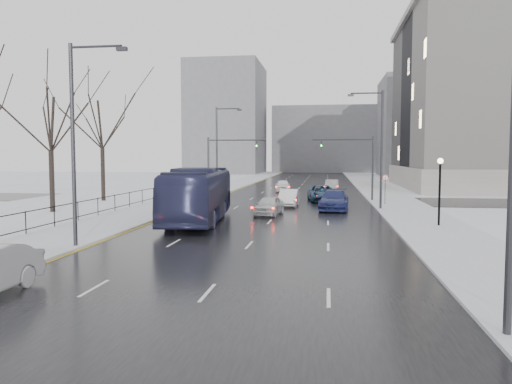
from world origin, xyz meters
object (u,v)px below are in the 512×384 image
at_px(bus, 199,195).
at_px(sedan_right_distant, 332,185).
at_px(sedan_center_far, 283,186).
at_px(lamppost_r_mid, 440,182).
at_px(mast_signal_left, 218,160).
at_px(sedan_right_far, 334,200).
at_px(streetlight_r_mid, 379,143).
at_px(sedan_right_cross, 323,193).
at_px(tree_park_d, 53,213).
at_px(no_uturn_sign, 385,181).
at_px(streetlight_l_far, 219,146).
at_px(mast_signal_right, 362,161).
at_px(streetlight_r_near, 505,114).
at_px(sedan_right_near, 289,198).
at_px(tree_park_e, 104,202).
at_px(streetlight_l_near, 77,135).
at_px(sedan_center_near, 269,205).

height_order(bus, sedan_right_distant, bus).
height_order(sedan_center_far, sedan_right_distant, sedan_center_far).
bearing_deg(sedan_center_far, lamppost_r_mid, -71.59).
relative_size(lamppost_r_mid, sedan_right_distant, 0.96).
xyz_separation_m(mast_signal_left, sedan_right_far, (11.83, -8.76, -3.23)).
xyz_separation_m(streetlight_r_mid, sedan_right_cross, (-4.67, 6.86, -4.77)).
xyz_separation_m(tree_park_d, no_uturn_sign, (27.00, 10.00, 2.30)).
relative_size(streetlight_l_far, mast_signal_right, 1.54).
bearing_deg(sedan_center_far, streetlight_r_near, -83.44).
height_order(sedan_right_near, sedan_right_distant, sedan_right_near).
distance_m(sedan_right_far, sedan_right_distant, 22.30).
bearing_deg(tree_park_e, sedan_right_far, -11.85).
bearing_deg(bus, tree_park_d, 159.63).
relative_size(tree_park_e, streetlight_l_near, 1.35).
height_order(streetlight_l_far, sedan_right_far, streetlight_l_far).
relative_size(no_uturn_sign, sedan_right_distant, 0.60).
bearing_deg(streetlight_r_near, mast_signal_right, 91.27).
bearing_deg(streetlight_r_mid, sedan_center_near, -150.08).
height_order(sedan_right_cross, sedan_right_distant, sedan_right_cross).
height_order(sedan_right_cross, sedan_center_far, sedan_right_cross).
xyz_separation_m(mast_signal_left, sedan_center_far, (5.69, 11.79, -3.30)).
bearing_deg(streetlight_l_far, streetlight_l_near, -90.00).
height_order(tree_park_d, mast_signal_left, mast_signal_left).
distance_m(streetlight_l_far, bus, 21.95).
relative_size(tree_park_e, streetlight_r_near, 1.35).
distance_m(streetlight_r_mid, streetlight_l_near, 25.82).
height_order(tree_park_e, mast_signal_right, tree_park_e).
relative_size(streetlight_l_far, no_uturn_sign, 3.70).
bearing_deg(tree_park_e, tree_park_d, -87.71).
distance_m(lamppost_r_mid, sedan_right_cross, 18.57).
relative_size(tree_park_d, sedan_right_far, 2.16).
bearing_deg(sedan_right_far, sedan_right_cross, 101.11).
distance_m(tree_park_e, streetlight_r_mid, 27.25).
bearing_deg(streetlight_l_near, mast_signal_left, 88.28).
distance_m(mast_signal_right, sedan_right_far, 9.76).
distance_m(streetlight_r_mid, streetlight_l_far, 20.27).
bearing_deg(bus, sedan_center_far, 77.94).
distance_m(lamppost_r_mid, bus, 15.95).
bearing_deg(no_uturn_sign, tree_park_d, -159.68).
height_order(streetlight_l_near, sedan_center_near, streetlight_l_near).
distance_m(tree_park_e, sedan_center_near, 19.87).
bearing_deg(no_uturn_sign, streetlight_r_near, -91.74).
bearing_deg(streetlight_l_near, streetlight_l_far, 90.00).
height_order(lamppost_r_mid, sedan_right_far, lamppost_r_mid).
relative_size(streetlight_r_near, sedan_center_near, 2.33).
distance_m(tree_park_d, streetlight_l_far, 21.17).
bearing_deg(streetlight_r_near, sedan_right_far, 97.15).
relative_size(tree_park_e, mast_signal_left, 2.08).
relative_size(streetlight_r_near, streetlight_l_far, 1.00).
bearing_deg(sedan_center_near, lamppost_r_mid, -16.70).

